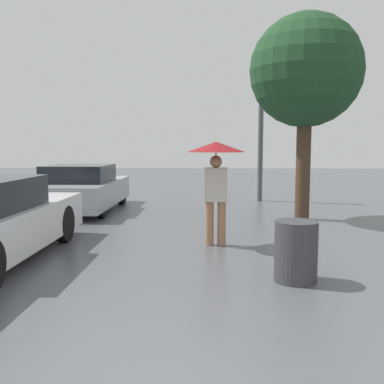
% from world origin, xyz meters
% --- Properties ---
extents(pedestrian, '(1.01, 1.01, 1.80)m').
position_xyz_m(pedestrian, '(0.29, 4.76, 1.42)').
color(pedestrian, '#9E7051').
rests_on(pedestrian, ground_plane).
extents(parked_car_farthest, '(1.84, 3.95, 1.22)m').
position_xyz_m(parked_car_farthest, '(-3.22, 8.68, 0.58)').
color(parked_car_farthest, '#9EA3A8').
rests_on(parked_car_farthest, ground_plane).
extents(tree, '(2.57, 2.57, 4.71)m').
position_xyz_m(tree, '(2.38, 7.49, 3.40)').
color(tree, '#473323').
rests_on(tree, ground_plane).
extents(street_lamp, '(0.29, 0.29, 4.10)m').
position_xyz_m(street_lamp, '(1.79, 10.84, 2.33)').
color(street_lamp, '#515456').
rests_on(street_lamp, ground_plane).
extents(trash_bin, '(0.55, 0.55, 0.78)m').
position_xyz_m(trash_bin, '(1.28, 2.82, 0.39)').
color(trash_bin, '#38383D').
rests_on(trash_bin, ground_plane).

